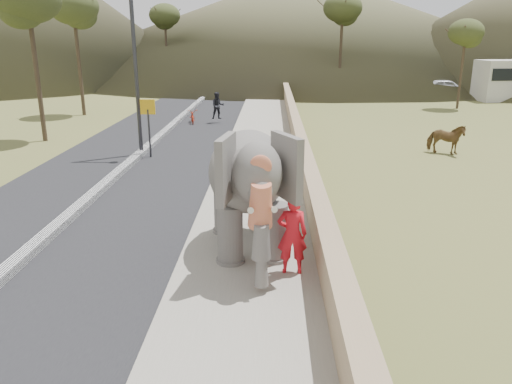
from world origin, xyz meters
TOP-DOWN VIEW (x-y plane):
  - ground at (0.00, 0.00)m, footprint 160.00×160.00m
  - road at (-5.00, 10.00)m, footprint 7.00×120.00m
  - median at (-5.00, 10.00)m, footprint 0.35×120.00m
  - walkway at (0.00, 10.00)m, footprint 3.00×120.00m
  - parapet at (1.65, 10.00)m, footprint 0.30×120.00m
  - lamppost at (-4.69, 12.40)m, footprint 1.76×0.36m
  - signboard at (-4.50, 11.95)m, footprint 0.60×0.08m
  - cow at (7.93, 12.99)m, footprint 1.70×1.29m
  - distant_car at (15.17, 34.94)m, footprint 4.28×1.83m
  - hill_far at (5.00, 70.00)m, footprint 80.00×80.00m
  - elephant_and_man at (0.02, 2.61)m, footprint 2.52×4.15m
  - motorcyclist at (-3.33, 20.60)m, footprint 2.33×1.63m
  - trees at (3.07, 27.35)m, footprint 48.25×42.01m

SIDE VIEW (x-z plane):
  - ground at x=0.00m, z-range 0.00..0.00m
  - road at x=-5.00m, z-range 0.00..0.03m
  - walkway at x=0.00m, z-range 0.00..0.15m
  - median at x=-5.00m, z-range 0.00..0.22m
  - parapet at x=1.65m, z-range 0.00..1.10m
  - cow at x=7.93m, z-range 0.00..1.31m
  - motorcyclist at x=-3.33m, z-range -0.18..1.61m
  - distant_car at x=15.17m, z-range 0.00..1.44m
  - elephant_and_man at x=0.02m, z-range 0.14..2.97m
  - signboard at x=-4.50m, z-range 0.44..2.84m
  - trees at x=3.07m, z-range -0.37..8.27m
  - lamppost at x=-4.69m, z-range 0.87..8.87m
  - hill_far at x=5.00m, z-range 0.00..14.00m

